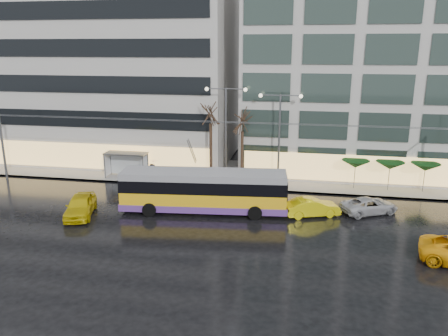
% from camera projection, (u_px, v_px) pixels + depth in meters
% --- Properties ---
extents(ground, '(140.00, 140.00, 0.00)m').
position_uv_depth(ground, '(174.00, 225.00, 32.45)').
color(ground, black).
rests_on(ground, ground).
extents(sidewalk, '(80.00, 10.00, 0.15)m').
position_uv_depth(sidewalk, '(231.00, 173.00, 45.34)').
color(sidewalk, gray).
rests_on(sidewalk, ground).
extents(kerb, '(80.00, 0.10, 0.15)m').
position_uv_depth(kerb, '(222.00, 188.00, 40.65)').
color(kerb, slate).
rests_on(kerb, ground).
extents(building_left, '(34.00, 14.00, 22.00)m').
position_uv_depth(building_left, '(85.00, 61.00, 50.22)').
color(building_left, '#B2B0AA').
rests_on(building_left, sidewalk).
extents(building_right, '(32.00, 14.00, 25.00)m').
position_uv_depth(building_right, '(407.00, 48.00, 43.75)').
color(building_right, '#B2B0AA').
rests_on(building_right, sidewalk).
extents(trolleybus, '(13.26, 5.46, 6.06)m').
position_uv_depth(trolleybus, '(204.00, 192.00, 34.59)').
color(trolleybus, yellow).
rests_on(trolleybus, ground).
extents(catenary, '(42.24, 5.12, 7.00)m').
position_uv_depth(catenary, '(209.00, 146.00, 38.65)').
color(catenary, '#595B60').
rests_on(catenary, ground).
extents(bus_shelter, '(4.20, 1.60, 2.51)m').
position_uv_depth(bus_shelter, '(123.00, 159.00, 43.50)').
color(bus_shelter, '#595B60').
rests_on(bus_shelter, sidewalk).
extents(street_lamp_near, '(3.96, 0.36, 9.03)m').
position_uv_depth(street_lamp_near, '(226.00, 122.00, 40.72)').
color(street_lamp_near, '#595B60').
rests_on(street_lamp_near, sidewalk).
extents(street_lamp_far, '(3.96, 0.36, 8.53)m').
position_uv_depth(street_lamp_far, '(280.00, 127.00, 39.93)').
color(street_lamp_far, '#595B60').
rests_on(street_lamp_far, sidewalk).
extents(tree_a, '(3.20, 3.20, 8.40)m').
position_uv_depth(tree_a, '(211.00, 109.00, 40.87)').
color(tree_a, black).
rests_on(tree_a, sidewalk).
extents(tree_b, '(3.20, 3.20, 7.70)m').
position_uv_depth(tree_b, '(242.00, 117.00, 40.73)').
color(tree_b, black).
rests_on(tree_b, sidewalk).
extents(parasol_a, '(2.50, 2.50, 2.65)m').
position_uv_depth(parasol_a, '(356.00, 164.00, 39.78)').
color(parasol_a, '#595B60').
rests_on(parasol_a, sidewalk).
extents(parasol_b, '(2.50, 2.50, 2.65)m').
position_uv_depth(parasol_b, '(390.00, 166.00, 39.26)').
color(parasol_b, '#595B60').
rests_on(parasol_b, sidewalk).
extents(parasol_c, '(2.50, 2.50, 2.65)m').
position_uv_depth(parasol_c, '(425.00, 167.00, 38.74)').
color(parasol_c, '#595B60').
rests_on(parasol_c, sidewalk).
extents(taxi_a, '(3.25, 5.20, 1.65)m').
position_uv_depth(taxi_a, '(80.00, 205.00, 34.02)').
color(taxi_a, '#CEB60A').
rests_on(taxi_a, ground).
extents(taxi_b, '(4.57, 2.86, 1.42)m').
position_uv_depth(taxi_b, '(312.00, 207.00, 33.97)').
color(taxi_b, yellow).
rests_on(taxi_b, ground).
extents(sedan_silver, '(5.03, 3.94, 1.27)m').
position_uv_depth(sedan_silver, '(369.00, 205.00, 34.56)').
color(sedan_silver, '#B4B4B9').
rests_on(sedan_silver, ground).
extents(pedestrian_a, '(1.06, 1.08, 2.19)m').
position_uv_depth(pedestrian_a, '(154.00, 167.00, 41.96)').
color(pedestrian_a, black).
rests_on(pedestrian_a, sidewalk).
extents(pedestrian_b, '(0.94, 0.76, 1.82)m').
position_uv_depth(pedestrian_b, '(151.00, 173.00, 41.94)').
color(pedestrian_b, black).
rests_on(pedestrian_b, sidewalk).
extents(pedestrian_c, '(1.40, 1.10, 2.11)m').
position_uv_depth(pedestrian_c, '(124.00, 163.00, 44.77)').
color(pedestrian_c, black).
rests_on(pedestrian_c, sidewalk).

